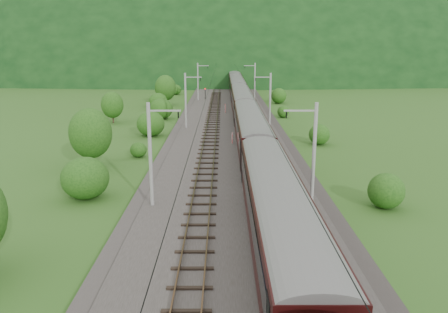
{
  "coord_description": "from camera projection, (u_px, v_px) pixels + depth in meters",
  "views": [
    {
      "loc": [
        -0.67,
        -31.95,
        12.57
      ],
      "look_at": [
        -0.61,
        6.11,
        2.6
      ],
      "focal_mm": 35.0,
      "sensor_mm": 36.0,
      "label": 1
    }
  ],
  "objects": [
    {
      "name": "hazard_post_far",
      "position": [
        232.0,
        138.0,
        54.6
      ],
      "size": [
        0.15,
        0.15,
        1.39
      ],
      "primitive_type": "cylinder",
      "color": "red",
      "rests_on": "railbed"
    },
    {
      "name": "track_left",
      "position": [
        206.0,
        168.0,
        43.67
      ],
      "size": [
        2.4,
        220.0,
        0.27
      ],
      "color": "#503722",
      "rests_on": "railbed"
    },
    {
      "name": "ground",
      "position": [
        232.0,
        208.0,
        34.09
      ],
      "size": [
        600.0,
        600.0,
        0.0
      ],
      "primitive_type": "plane",
      "color": "#31571B",
      "rests_on": "ground"
    },
    {
      "name": "railbed",
      "position": [
        230.0,
        170.0,
        43.73
      ],
      "size": [
        14.0,
        220.0,
        0.3
      ],
      "primitive_type": "cube",
      "color": "#38332D",
      "rests_on": "ground"
    },
    {
      "name": "hazard_post_near",
      "position": [
        225.0,
        109.0,
        78.03
      ],
      "size": [
        0.17,
        0.17,
        1.61
      ],
      "primitive_type": "cylinder",
      "color": "red",
      "rests_on": "railbed"
    },
    {
      "name": "train",
      "position": [
        242.0,
        98.0,
        71.55
      ],
      "size": [
        3.18,
        176.76,
        5.54
      ],
      "color": "black",
      "rests_on": "ground"
    },
    {
      "name": "mountain_ridge",
      "position": [
        63.0,
        60.0,
        324.1
      ],
      "size": [
        336.0,
        280.0,
        132.0
      ],
      "primitive_type": "ellipsoid",
      "color": "black",
      "rests_on": "ground"
    },
    {
      "name": "signal",
      "position": [
        205.0,
        93.0,
        97.05
      ],
      "size": [
        0.27,
        0.27,
        2.42
      ],
      "color": "black",
      "rests_on": "railbed"
    },
    {
      "name": "overhead_wires",
      "position": [
        230.0,
        101.0,
        41.96
      ],
      "size": [
        4.83,
        198.0,
        0.03
      ],
      "color": "black",
      "rests_on": "ground"
    },
    {
      "name": "mountain_main",
      "position": [
        224.0,
        62.0,
        285.6
      ],
      "size": [
        504.0,
        360.0,
        244.0
      ],
      "primitive_type": "ellipsoid",
      "color": "black",
      "rests_on": "ground"
    },
    {
      "name": "vegetation_right",
      "position": [
        346.0,
        159.0,
        43.53
      ],
      "size": [
        5.08,
        102.77,
        2.91
      ],
      "color": "#1B4512",
      "rests_on": "ground"
    },
    {
      "name": "catenary_left",
      "position": [
        186.0,
        99.0,
        63.89
      ],
      "size": [
        2.54,
        192.28,
        8.0
      ],
      "color": "gray",
      "rests_on": "railbed"
    },
    {
      "name": "track_right",
      "position": [
        254.0,
        168.0,
        43.67
      ],
      "size": [
        2.4,
        220.0,
        0.27
      ],
      "color": "#503722",
      "rests_on": "railbed"
    },
    {
      "name": "vegetation_left",
      "position": [
        95.0,
        143.0,
        44.58
      ],
      "size": [
        11.75,
        143.72,
        6.36
      ],
      "color": "#1B4512",
      "rests_on": "ground"
    },
    {
      "name": "catenary_right",
      "position": [
        270.0,
        99.0,
        63.91
      ],
      "size": [
        2.54,
        192.28,
        8.0
      ],
      "color": "gray",
      "rests_on": "railbed"
    }
  ]
}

